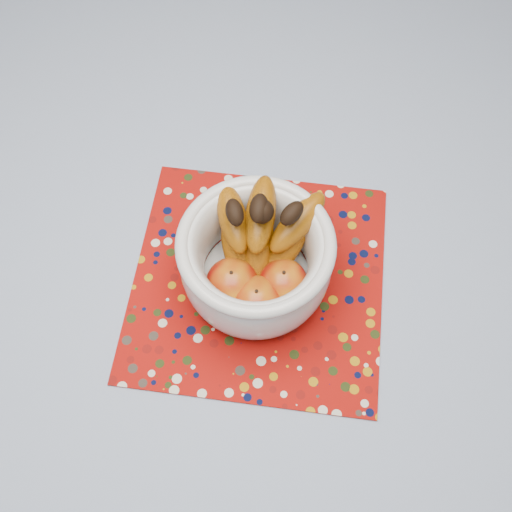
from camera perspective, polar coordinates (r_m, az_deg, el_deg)
name	(u,v)px	position (r m, az deg, el deg)	size (l,w,h in m)	color
table	(212,272)	(1.06, -4.19, -1.54)	(1.20, 1.20, 0.75)	brown
tablecloth	(209,250)	(0.98, -4.50, 0.53)	(1.32, 1.32, 0.01)	slate
placemat	(258,280)	(0.95, 0.21, -2.34)	(0.39, 0.39, 0.00)	#940C08
fruit_bowl	(259,254)	(0.87, 0.26, 0.21)	(0.25, 0.24, 0.19)	silver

